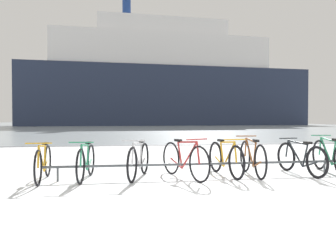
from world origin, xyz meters
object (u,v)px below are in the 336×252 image
Objects in this scene: bicycle_2 at (139,160)px; bicycle_4 at (225,159)px; bicycle_0 at (43,163)px; ferry_ship at (167,82)px; bicycle_7 at (330,156)px; bicycle_1 at (86,162)px; bicycle_5 at (252,158)px; bicycle_3 at (184,160)px; bicycle_6 at (300,158)px.

bicycle_2 is 0.97× the size of bicycle_4.
ferry_ship is (9.21, 53.23, 7.58)m from bicycle_0.
bicycle_4 is at bearing -95.95° from ferry_ship.
bicycle_2 is 4.25m from bicycle_7.
bicycle_1 is 0.95× the size of bicycle_5.
bicycle_1 is at bearing 176.59° from bicycle_3.
bicycle_7 is at bearing 2.55° from bicycle_5.
bicycle_2 is at bearing 1.10° from bicycle_1.
bicycle_4 is at bearing -178.76° from bicycle_7.
bicycle_2 is 0.95× the size of bicycle_7.
bicycle_3 is (0.91, -0.14, 0.01)m from bicycle_2.
bicycle_1 is 1.96m from bicycle_3.
ferry_ship reaches higher than bicycle_2.
bicycle_2 is 0.92m from bicycle_3.
bicycle_1 reaches higher than bicycle_6.
bicycle_4 is (2.87, 0.05, 0.01)m from bicycle_1.
bicycle_7 is (3.33, 0.22, -0.00)m from bicycle_3.
bicycle_5 is at bearing -95.32° from ferry_ship.
bicycle_3 is 1.50m from bicycle_5.
bicycle_4 is at bearing 177.12° from bicycle_5.
bicycle_2 is at bearing -179.87° from bicycle_5.
ferry_ship is at bearing 84.05° from bicycle_4.
bicycle_5 is (3.45, 0.03, 0.02)m from bicycle_1.
bicycle_5 is 53.91m from ferry_ship.
bicycle_7 is at bearing 3.85° from bicycle_3.
bicycle_1 is 0.97× the size of bicycle_3.
bicycle_2 is (1.85, 0.08, 0.01)m from bicycle_0.
bicycle_3 is 0.93m from bicycle_4.
bicycle_1 is 0.96× the size of bicycle_4.
bicycle_7 is at bearing 1.16° from bicycle_1.
bicycle_1 is at bearing -179.57° from bicycle_5.
bicycle_4 reaches higher than bicycle_6.
bicycle_1 is 4.53m from bicycle_6.
bicycle_1 is 1.04m from bicycle_2.
ferry_ship is (6.44, 53.29, 7.55)m from bicycle_3.
bicycle_1 is at bearing -178.84° from bicycle_7.
bicycle_0 is 0.97× the size of bicycle_5.
bicycle_1 is (0.80, 0.06, 0.00)m from bicycle_0.
bicycle_4 is 1.67m from bicycle_6.
bicycle_3 reaches higher than bicycle_6.
bicycle_0 is 54.55m from ferry_ship.
bicycle_5 is 1.84m from bicycle_7.
bicycle_0 is 0.99× the size of bicycle_6.
bicycle_7 is at bearing 1.54° from bicycle_0.
bicycle_3 reaches higher than bicycle_7.
bicycle_0 reaches higher than bicycle_6.
bicycle_0 is 0.99× the size of bicycle_3.
bicycle_4 is 1.02× the size of bicycle_6.
bicycle_3 and bicycle_5 have the same top height.
bicycle_0 is 1.02× the size of bicycle_1.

